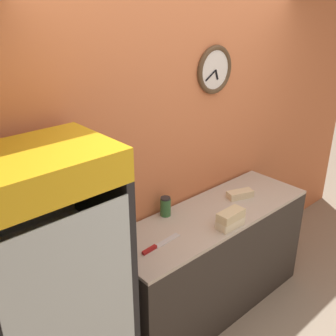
% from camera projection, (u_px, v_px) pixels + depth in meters
% --- Properties ---
extents(wall_back, '(5.20, 0.10, 2.70)m').
position_uv_depth(wall_back, '(183.00, 150.00, 3.14)').
color(wall_back, '#D17547').
rests_on(wall_back, ground_plane).
extents(prep_counter, '(1.79, 0.59, 0.92)m').
position_uv_depth(prep_counter, '(210.00, 261.00, 3.26)').
color(prep_counter, '#332D28').
rests_on(prep_counter, ground_plane).
extents(beverage_cooler, '(0.79, 0.63, 1.82)m').
position_uv_depth(beverage_cooler, '(44.00, 285.00, 2.21)').
color(beverage_cooler, black).
rests_on(beverage_cooler, ground_plane).
extents(sandwich_stack_bottom, '(0.22, 0.11, 0.07)m').
position_uv_depth(sandwich_stack_bottom, '(230.00, 223.00, 2.89)').
color(sandwich_stack_bottom, beige).
rests_on(sandwich_stack_bottom, prep_counter).
extents(sandwich_stack_middle, '(0.22, 0.11, 0.07)m').
position_uv_depth(sandwich_stack_middle, '(231.00, 215.00, 2.86)').
color(sandwich_stack_middle, beige).
rests_on(sandwich_stack_middle, sandwich_stack_bottom).
extents(sandwich_flat_left, '(0.24, 0.16, 0.06)m').
position_uv_depth(sandwich_flat_left, '(240.00, 194.00, 3.31)').
color(sandwich_flat_left, beige).
rests_on(sandwich_flat_left, prep_counter).
extents(chefs_knife, '(0.34, 0.06, 0.02)m').
position_uv_depth(chefs_knife, '(156.00, 246.00, 2.66)').
color(chefs_knife, silver).
rests_on(chefs_knife, prep_counter).
extents(condiment_jar, '(0.08, 0.08, 0.15)m').
position_uv_depth(condiment_jar, '(165.00, 206.00, 3.02)').
color(condiment_jar, '#336B38').
rests_on(condiment_jar, prep_counter).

